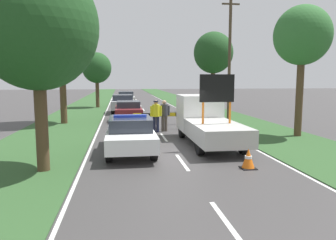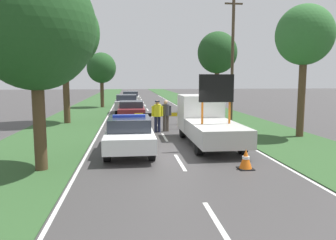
# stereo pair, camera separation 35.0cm
# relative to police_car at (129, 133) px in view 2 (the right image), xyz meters

# --- Properties ---
(ground_plane) EXTENTS (160.00, 160.00, 0.00)m
(ground_plane) POSITION_rel_police_car_xyz_m (1.79, -0.49, -0.77)
(ground_plane) COLOR #3D3A3A
(lane_markings) EXTENTS (7.05, 64.96, 0.01)m
(lane_markings) POSITION_rel_police_car_xyz_m (1.79, 14.05, -0.76)
(lane_markings) COLOR silver
(lane_markings) RESTS_ON ground
(grass_verge_left) EXTENTS (4.37, 120.00, 0.03)m
(grass_verge_left) POSITION_rel_police_car_xyz_m (-3.97, 19.51, -0.75)
(grass_verge_left) COLOR #2D5128
(grass_verge_left) RESTS_ON ground
(grass_verge_right) EXTENTS (4.37, 120.00, 0.03)m
(grass_verge_right) POSITION_rel_police_car_xyz_m (7.55, 19.51, -0.75)
(grass_verge_right) COLOR #2D5128
(grass_verge_right) RESTS_ON ground
(police_car) EXTENTS (1.87, 4.94, 1.54)m
(police_car) POSITION_rel_police_car_xyz_m (0.00, 0.00, 0.00)
(police_car) COLOR white
(police_car) RESTS_ON ground
(work_truck) EXTENTS (2.00, 6.08, 3.15)m
(work_truck) POSITION_rel_police_car_xyz_m (3.57, 1.57, 0.28)
(work_truck) COLOR white
(work_truck) RESTS_ON ground
(road_barrier) EXTENTS (3.01, 0.08, 0.97)m
(road_barrier) POSITION_rel_police_car_xyz_m (1.82, 5.78, 0.04)
(road_barrier) COLOR black
(road_barrier) RESTS_ON ground
(police_officer) EXTENTS (0.64, 0.41, 1.79)m
(police_officer) POSITION_rel_police_car_xyz_m (1.56, 4.76, 0.29)
(police_officer) COLOR #191E38
(police_officer) RESTS_ON ground
(pedestrian_civilian) EXTENTS (0.63, 0.40, 1.77)m
(pedestrian_civilian) POSITION_rel_police_car_xyz_m (2.07, 5.08, 0.27)
(pedestrian_civilian) COLOR brown
(pedestrian_civilian) RESTS_ON ground
(traffic_cone_near_police) EXTENTS (0.51, 0.51, 0.70)m
(traffic_cone_near_police) POSITION_rel_police_car_xyz_m (0.98, 4.15, -0.42)
(traffic_cone_near_police) COLOR black
(traffic_cone_near_police) RESTS_ON ground
(traffic_cone_centre_front) EXTENTS (0.49, 0.49, 0.68)m
(traffic_cone_centre_front) POSITION_rel_police_car_xyz_m (3.81, -3.04, -0.43)
(traffic_cone_centre_front) COLOR black
(traffic_cone_centre_front) RESTS_ON ground
(queued_car_wagon_maroon) EXTENTS (1.81, 4.33, 1.40)m
(queued_car_wagon_maroon) POSITION_rel_police_car_xyz_m (0.16, 10.06, -0.01)
(queued_car_wagon_maroon) COLOR maroon
(queued_car_wagon_maroon) RESTS_ON ground
(queued_car_sedan_silver) EXTENTS (1.92, 3.92, 1.59)m
(queued_car_sedan_silver) POSITION_rel_police_car_xyz_m (-0.20, 15.37, 0.08)
(queued_car_sedan_silver) COLOR #B2B2B7
(queued_car_sedan_silver) RESTS_ON ground
(queued_car_van_white) EXTENTS (1.74, 4.67, 1.62)m
(queued_car_van_white) POSITION_rel_police_car_xyz_m (0.19, 22.22, 0.09)
(queued_car_van_white) COLOR silver
(queued_car_van_white) RESTS_ON ground
(roadside_tree_near_left) EXTENTS (2.95, 2.95, 5.62)m
(roadside_tree_near_left) POSITION_rel_police_car_xyz_m (-2.72, 21.18, 3.26)
(roadside_tree_near_left) COLOR #4C3823
(roadside_tree_near_left) RESTS_ON ground
(roadside_tree_near_right) EXTENTS (4.59, 4.59, 8.36)m
(roadside_tree_near_right) POSITION_rel_police_car_xyz_m (-4.11, 9.13, 5.16)
(roadside_tree_near_right) COLOR #4C3823
(roadside_tree_near_right) RESTS_ON ground
(roadside_tree_mid_left) EXTENTS (2.83, 2.83, 6.62)m
(roadside_tree_mid_left) POSITION_rel_police_car_xyz_m (8.70, 2.45, 4.30)
(roadside_tree_mid_left) COLOR #4C3823
(roadside_tree_mid_left) RESTS_ON ground
(roadside_tree_mid_right) EXTENTS (3.39, 3.39, 6.98)m
(roadside_tree_mid_right) POSITION_rel_police_car_xyz_m (7.64, 14.73, 4.39)
(roadside_tree_mid_right) COLOR #4C3823
(roadside_tree_mid_right) RESTS_ON ground
(roadside_tree_far_left) EXTENTS (3.77, 3.77, 6.57)m
(roadside_tree_far_left) POSITION_rel_police_car_xyz_m (-2.87, -2.39, 3.79)
(roadside_tree_far_left) COLOR #4C3823
(roadside_tree_far_left) RESTS_ON ground
(utility_pole) EXTENTS (1.20, 0.20, 8.74)m
(utility_pole) POSITION_rel_police_car_xyz_m (6.95, 8.38, 3.72)
(utility_pole) COLOR #473828
(utility_pole) RESTS_ON ground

